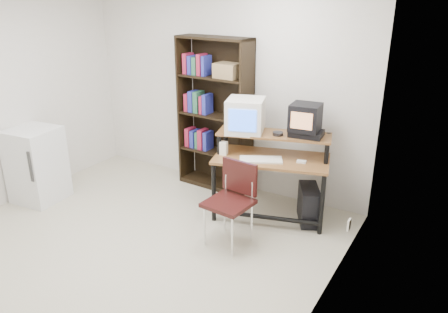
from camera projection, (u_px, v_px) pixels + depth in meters
The scene contains 17 objects.
floor at pixel (124, 249), 4.52m from camera, with size 4.00×4.00×0.01m, color beige.
back_wall at pixel (222, 89), 5.66m from camera, with size 4.00×0.01×2.60m, color silver.
right_wall at pixel (320, 172), 3.10m from camera, with size 0.01×4.00×2.60m, color silver.
computer_desk at pixel (272, 160), 4.97m from camera, with size 1.41×0.97×0.98m.
crt_monitor at pixel (245, 116), 4.98m from camera, with size 0.52×0.52×0.39m.
vcr at pixel (306, 134), 4.86m from camera, with size 0.36×0.26×0.08m, color black.
crt_tv at pixel (305, 117), 4.79m from camera, with size 0.35×0.35×0.30m.
cd_spindle at pixel (278, 134), 4.89m from camera, with size 0.12×0.12×0.05m, color #26262B.
keyboard at pixel (261, 160), 4.85m from camera, with size 0.47×0.21×0.04m, color silver.
mousepad at pixel (300, 164), 4.79m from camera, with size 0.22×0.18×0.01m, color black.
mouse at pixel (301, 162), 4.79m from camera, with size 0.10×0.06×0.03m, color white.
desk_speaker at pixel (224, 149), 5.00m from camera, with size 0.08×0.07×0.17m, color silver.
pc_tower at pixel (309, 204), 5.00m from camera, with size 0.20×0.45×0.42m, color black.
school_chair at pixel (233, 195), 4.49m from camera, with size 0.48×0.48×0.87m.
bookshelf at pixel (216, 113), 5.66m from camera, with size 1.01×0.38×1.98m.
mini_fridge at pixel (37, 165), 5.44m from camera, with size 0.60×0.60×0.93m.
wall_outlet at pixel (349, 225), 4.39m from camera, with size 0.02×0.08×0.12m, color beige.
Camera 1 is at (2.86, -2.81, 2.51)m, focal length 35.00 mm.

